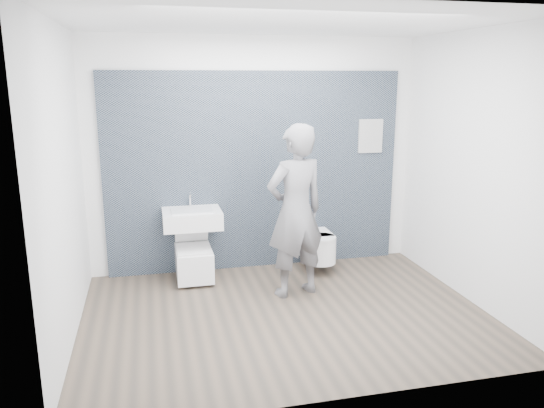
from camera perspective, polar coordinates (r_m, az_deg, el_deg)
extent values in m
plane|color=#4F4135|center=(5.45, 1.47, -11.73)|extent=(4.00, 4.00, 0.00)
plane|color=silver|center=(6.46, -1.83, 5.26)|extent=(4.00, 0.00, 4.00)
plane|color=silver|center=(3.62, 7.59, -1.36)|extent=(4.00, 0.00, 4.00)
plane|color=silver|center=(4.92, -21.63, 1.72)|extent=(0.00, 3.00, 3.00)
plane|color=silver|center=(5.85, 20.92, 3.52)|extent=(0.00, 3.00, 3.00)
plane|color=white|center=(4.96, 1.67, 19.01)|extent=(4.00, 4.00, 0.00)
cube|color=black|center=(6.78, -1.69, -6.57)|extent=(3.60, 0.06, 2.40)
cube|color=white|center=(6.18, -8.60, -1.57)|extent=(0.67, 0.50, 0.20)
cube|color=silver|center=(6.14, -8.61, -0.74)|extent=(0.47, 0.33, 0.03)
cylinder|color=silver|center=(6.32, -8.80, 0.47)|extent=(0.02, 0.02, 0.17)
cylinder|color=silver|center=(6.26, -8.79, 1.02)|extent=(0.02, 0.11, 0.02)
cylinder|color=silver|center=(6.45, -8.72, -2.49)|extent=(0.04, 0.04, 0.13)
cube|color=white|center=(6.29, -8.40, -6.29)|extent=(0.41, 0.60, 0.35)
cylinder|color=silver|center=(6.20, -8.41, -5.05)|extent=(0.29, 0.29, 0.03)
cube|color=white|center=(6.19, -8.42, -4.81)|extent=(0.39, 0.48, 0.02)
cube|color=white|center=(6.32, -8.64, -2.45)|extent=(0.39, 0.20, 0.40)
cube|color=silver|center=(6.59, -8.56, -6.61)|extent=(0.11, 0.06, 0.08)
cube|color=white|center=(6.63, 4.71, -4.43)|extent=(0.36, 0.42, 0.30)
cylinder|color=white|center=(6.44, 5.29, -4.99)|extent=(0.36, 0.36, 0.30)
cube|color=white|center=(6.55, 4.82, -3.13)|extent=(0.34, 0.40, 0.03)
cylinder|color=white|center=(6.37, 5.37, -3.63)|extent=(0.34, 0.34, 0.03)
cube|color=silver|center=(6.83, 4.23, -4.87)|extent=(0.10, 0.06, 0.08)
cube|color=silver|center=(7.15, 10.00, -5.69)|extent=(0.31, 0.03, 0.42)
imported|color=slate|center=(5.63, 2.55, -0.81)|extent=(0.78, 0.61, 1.87)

